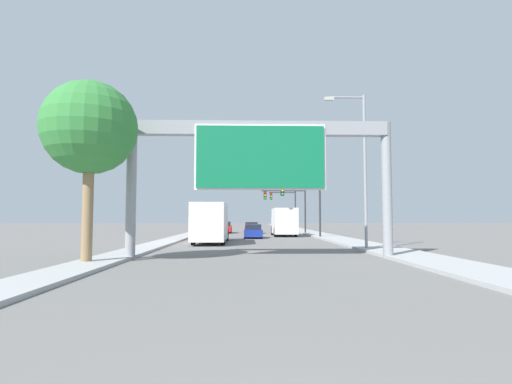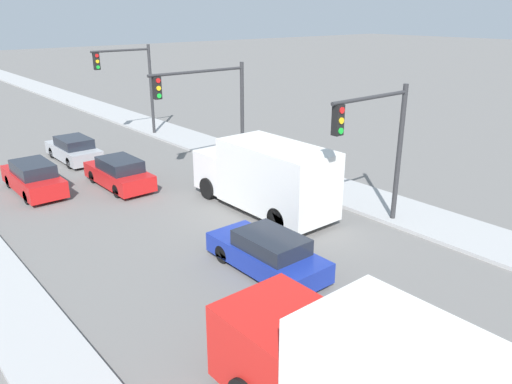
{
  "view_description": "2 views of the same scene",
  "coord_description": "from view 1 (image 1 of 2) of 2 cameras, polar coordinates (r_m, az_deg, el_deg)",
  "views": [
    {
      "loc": [
        -0.71,
        -2.03,
        2.03
      ],
      "look_at": [
        0.0,
        26.14,
        3.85
      ],
      "focal_mm": 28.0,
      "sensor_mm": 36.0,
      "label": 1
    },
    {
      "loc": [
        -9.84,
        27.02,
        8.25
      ],
      "look_at": [
        1.92,
        41.07,
        1.56
      ],
      "focal_mm": 35.0,
      "sensor_mm": 36.0,
      "label": 2
    }
  ],
  "objects": [
    {
      "name": "car_near_right",
      "position": [
        57.27,
        -0.74,
        -5.06
      ],
      "size": [
        1.77,
        4.46,
        1.41
      ],
      "color": "#A5A8AD",
      "rests_on": "ground"
    },
    {
      "name": "traffic_light_far_intersection",
      "position": [
        60.38,
        4.43,
        -1.7
      ],
      "size": [
        4.09,
        0.32,
        6.13
      ],
      "color": "#2D2D30",
      "rests_on": "ground"
    },
    {
      "name": "traffic_light_near_intersection",
      "position": [
        40.52,
        7.17,
        -1.13
      ],
      "size": [
        4.22,
        0.32,
        5.64
      ],
      "color": "#2D2D30",
      "rests_on": "ground"
    },
    {
      "name": "truck_box_secondary",
      "position": [
        32.26,
        -6.42,
        -4.42
      ],
      "size": [
        2.47,
        8.93,
        3.14
      ],
      "color": "red",
      "rests_on": "ground"
    },
    {
      "name": "median_strip_left",
      "position": [
        62.4,
        -7.5,
        -5.46
      ],
      "size": [
        2.0,
        120.0,
        0.15
      ],
      "color": "#A8A8A8",
      "rests_on": "ground"
    },
    {
      "name": "car_near_center",
      "position": [
        53.29,
        -4.47,
        -5.09
      ],
      "size": [
        1.71,
        4.64,
        1.53
      ],
      "color": "red",
      "rests_on": "ground"
    },
    {
      "name": "sign_gantry",
      "position": [
        20.18,
        0.6,
        5.48
      ],
      "size": [
        13.4,
        0.73,
        6.91
      ],
      "color": "gray",
      "rests_on": "ground"
    },
    {
      "name": "truck_box_primary",
      "position": [
        44.54,
        3.99,
        -4.29
      ],
      "size": [
        2.46,
        7.2,
        3.06
      ],
      "color": "white",
      "rests_on": "ground"
    },
    {
      "name": "street_lamp_right",
      "position": [
        26.27,
        14.69,
        4.57
      ],
      "size": [
        2.64,
        0.28,
        9.89
      ],
      "color": "gray",
      "rests_on": "ground"
    },
    {
      "name": "traffic_light_mid_block",
      "position": [
        50.37,
        4.9,
        -1.48
      ],
      "size": [
        5.59,
        0.32,
        5.72
      ],
      "color": "#2D2D30",
      "rests_on": "ground"
    },
    {
      "name": "palm_tree_foreground",
      "position": [
        19.32,
        -22.65,
        8.33
      ],
      "size": [
        4.13,
        4.13,
        8.08
      ],
      "color": "#8C704C",
      "rests_on": "ground"
    },
    {
      "name": "sidewalk_right",
      "position": [
        62.63,
        6.34,
        -5.46
      ],
      "size": [
        3.0,
        120.0,
        0.15
      ],
      "color": "#A8A8A8",
      "rests_on": "ground"
    },
    {
      "name": "car_near_left",
      "position": [
        40.23,
        -0.44,
        -5.65
      ],
      "size": [
        1.79,
        4.5,
        1.38
      ],
      "color": "navy",
      "rests_on": "ground"
    },
    {
      "name": "car_mid_left",
      "position": [
        51.34,
        -0.66,
        -5.18
      ],
      "size": [
        1.75,
        4.5,
        1.47
      ],
      "color": "red",
      "rests_on": "ground"
    }
  ]
}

